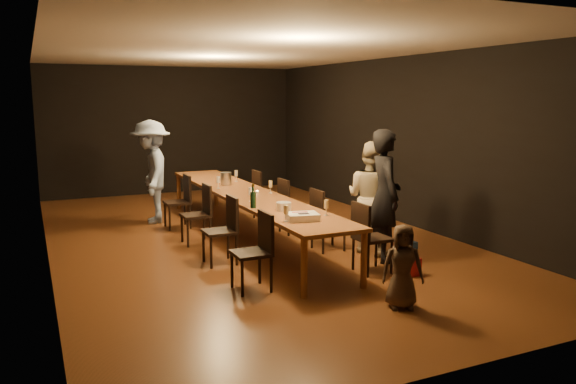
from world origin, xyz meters
name	(u,v)px	position (x,y,z in m)	size (l,w,h in m)	color
ground	(247,238)	(0.00, 0.00, 0.00)	(10.00, 10.00, 0.00)	#402710
room_shell	(245,110)	(0.00, 0.00, 2.08)	(6.04, 10.04, 3.02)	black
table	(246,196)	(0.00, 0.00, 0.70)	(0.90, 6.00, 0.75)	brown
chair_right_0	(373,237)	(0.85, -2.40, 0.47)	(0.42, 0.42, 0.93)	black
chair_right_1	(328,220)	(0.85, -1.20, 0.47)	(0.42, 0.42, 0.93)	black
chair_right_2	(294,206)	(0.85, 0.00, 0.47)	(0.42, 0.42, 0.93)	black
chair_right_3	(266,195)	(0.85, 1.20, 0.47)	(0.42, 0.42, 0.93)	black
chair_left_0	(251,252)	(-0.85, -2.40, 0.47)	(0.42, 0.42, 0.93)	black
chair_left_1	(219,231)	(-0.85, -1.20, 0.47)	(0.42, 0.42, 0.93)	black
chair_left_2	(196,214)	(-0.85, 0.00, 0.47)	(0.42, 0.42, 0.93)	black
chair_left_3	(177,202)	(-0.85, 1.20, 0.47)	(0.42, 0.42, 0.93)	black
woman_birthday	(385,196)	(1.30, -1.99, 0.92)	(0.67, 0.44, 1.84)	black
woman_tan	(371,197)	(1.36, -1.56, 0.82)	(0.80, 0.62, 1.65)	#C7B695
man_blue	(152,172)	(-1.15, 1.82, 0.94)	(1.21, 0.70, 1.87)	#8BA5D7
child	(403,267)	(0.43, -3.62, 0.46)	(0.45, 0.29, 0.93)	#423125
gift_bag_red	(413,267)	(1.23, -2.77, 0.12)	(0.20, 0.11, 0.23)	red
gift_bag_blue	(408,252)	(1.57, -2.21, 0.14)	(0.22, 0.15, 0.28)	#214892
birthday_cake	(302,217)	(-0.09, -2.24, 0.79)	(0.44, 0.38, 0.09)	white
plate_stack	(284,206)	(-0.06, -1.59, 0.81)	(0.20, 0.20, 0.11)	silver
champagne_bottle	(253,196)	(-0.36, -1.23, 0.92)	(0.08, 0.08, 0.34)	black
ice_bucket	(226,178)	(-0.02, 0.98, 0.86)	(0.20, 0.20, 0.22)	silver
wineglass_0	(286,213)	(-0.32, -2.23, 0.85)	(0.06, 0.06, 0.21)	beige
wineglass_1	(326,208)	(0.31, -2.12, 0.85)	(0.06, 0.06, 0.21)	beige
wineglass_2	(251,195)	(-0.22, -0.76, 0.85)	(0.06, 0.06, 0.21)	silver
wineglass_3	(271,187)	(0.33, -0.21, 0.85)	(0.06, 0.06, 0.21)	beige
wineglass_4	(218,182)	(-0.28, 0.61, 0.85)	(0.06, 0.06, 0.21)	silver
wineglass_5	(236,176)	(0.27, 1.24, 0.85)	(0.06, 0.06, 0.21)	silver
tealight_near	(316,216)	(0.15, -2.13, 0.77)	(0.05, 0.05, 0.03)	#B2B7B2
tealight_mid	(257,192)	(0.15, -0.09, 0.77)	(0.05, 0.05, 0.03)	#B2B7B2
tealight_far	(222,178)	(0.15, 1.69, 0.77)	(0.05, 0.05, 0.03)	#B2B7B2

